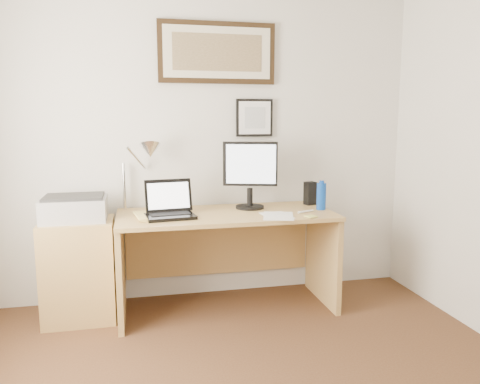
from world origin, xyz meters
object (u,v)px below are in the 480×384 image
object	(u,v)px
book	(136,217)
desk	(224,240)
water_bottle	(321,196)
laptop	(170,209)
lcd_monitor	(250,172)
printer	(74,208)
side_cabinet	(79,270)

from	to	relation	value
book	desk	distance (m)	0.72
desk	water_bottle	bearing A→B (deg)	-9.04
laptop	lcd_monitor	size ratio (longest dim) A/B	0.70
book	laptop	size ratio (longest dim) A/B	0.83
lcd_monitor	printer	xyz separation A→B (m)	(-1.30, -0.06, -0.22)
book	laptop	world-z (taller)	laptop
water_bottle	book	size ratio (longest dim) A/B	0.68
water_bottle	lcd_monitor	size ratio (longest dim) A/B	0.40
book	lcd_monitor	distance (m)	0.93
book	printer	bearing A→B (deg)	163.50
side_cabinet	book	world-z (taller)	book
book	printer	world-z (taller)	printer
desk	laptop	world-z (taller)	laptop
side_cabinet	laptop	size ratio (longest dim) A/B	1.99
book	laptop	xyz separation A→B (m)	(0.24, 0.01, 0.05)
printer	laptop	bearing A→B (deg)	-9.97
water_bottle	laptop	xyz separation A→B (m)	(-1.16, -0.01, -0.05)
desk	laptop	size ratio (longest dim) A/B	4.37
lcd_monitor	book	bearing A→B (deg)	-168.23
water_bottle	printer	world-z (taller)	water_bottle
water_bottle	printer	bearing A→B (deg)	176.80
printer	desk	bearing A→B (deg)	0.84
side_cabinet	book	xyz separation A→B (m)	(0.41, -0.11, 0.40)
lcd_monitor	laptop	bearing A→B (deg)	-164.90
side_cabinet	printer	distance (m)	0.45
book	lcd_monitor	bearing A→B (deg)	11.77
water_bottle	desk	distance (m)	0.82
water_bottle	book	xyz separation A→B (m)	(-1.40, -0.02, -0.09)
desk	lcd_monitor	world-z (taller)	lcd_monitor
water_bottle	printer	size ratio (longest dim) A/B	0.47
side_cabinet	lcd_monitor	size ratio (longest dim) A/B	1.40
side_cabinet	water_bottle	world-z (taller)	water_bottle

